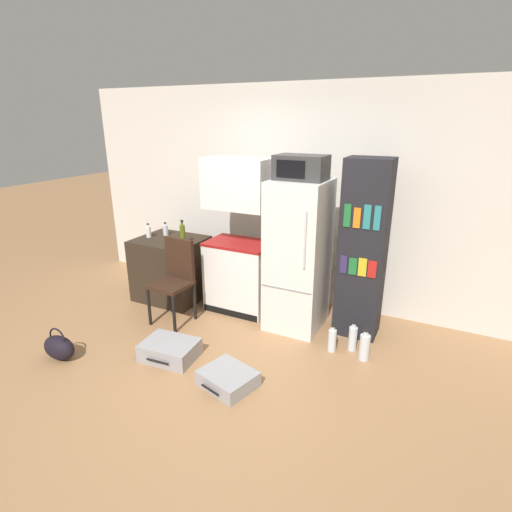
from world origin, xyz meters
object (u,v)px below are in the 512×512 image
Objects in this scene: microwave at (301,167)px; side_table at (171,268)px; bottle_clear_short at (166,230)px; suitcase_small_flat at (228,379)px; kitchen_hutch at (239,244)px; water_bottle_middle at (332,340)px; chair at (176,274)px; bottle_olive_oil at (183,234)px; water_bottle_front at (353,338)px; bookshelf at (363,251)px; suitcase_large_flat at (170,350)px; refrigerator at (298,256)px; bottle_milk_white at (148,232)px; water_bottle_back at (365,346)px; handbag at (59,347)px.

side_table is at bearing -178.79° from microwave.
bottle_clear_short is 0.32× the size of suitcase_small_flat.
water_bottle_middle is at bearing -18.51° from kitchen_hutch.
water_bottle_middle is at bearing 7.35° from chair.
bottle_olive_oil reaches higher than water_bottle_middle.
microwave is 1.80m from water_bottle_front.
bookshelf reaches higher than suitcase_large_flat.
kitchen_hutch is at bearing 15.99° from bottle_olive_oil.
refrigerator is 0.68m from bookshelf.
side_table is 1.77m from refrigerator.
suitcase_large_flat is at bearing -148.92° from water_bottle_middle.
bottle_milk_white is 1.77m from suitcase_large_flat.
suitcase_large_flat is (0.43, -0.70, -0.48)m from chair.
refrigerator is at bearing 145.54° from water_bottle_middle.
bottle_milk_white is 0.54× the size of water_bottle_back.
bottle_olive_oil is at bearing 153.36° from suitcase_small_flat.
handbag reaches higher than suitcase_large_flat.
bookshelf is at bearing 12.07° from microwave.
handbag is 2.70m from water_bottle_middle.
bookshelf reaches higher than bottle_olive_oil.
chair is (0.16, -0.38, -0.36)m from bottle_olive_oil.
bottle_olive_oil is at bearing 173.76° from water_bottle_back.
kitchen_hutch is 1.71m from suitcase_small_flat.
water_bottle_back is (2.14, 0.13, -0.42)m from chair.
bottle_clear_short reaches higher than chair.
microwave is at bearing 100.20° from suitcase_small_flat.
water_bottle_front is (2.43, -0.22, -0.26)m from side_table.
microwave is 2.19m from bottle_milk_white.
water_bottle_middle is 0.89× the size of water_bottle_back.
handbag is (-0.96, -0.49, 0.04)m from suitcase_large_flat.
bottle_olive_oil is at bearing -175.20° from microwave.
refrigerator is 1.87m from bottle_clear_short.
bookshelf reaches higher than bottle_milk_white.
suitcase_large_flat is at bearing -148.89° from water_bottle_front.
bottle_olive_oil is at bearing -25.39° from bottle_clear_short.
handbag is at bearing -153.65° from water_bottle_back.
side_table is 0.55m from bottle_milk_white.
refrigerator is at bearing -2.43° from bottle_clear_short.
refrigerator is 2.58m from handbag.
refrigerator is 1.16m from water_bottle_back.
side_table is at bearing 174.89° from water_bottle_front.
bookshelf is (1.43, 0.07, 0.11)m from kitchen_hutch.
bottle_clear_short is at bearing 177.57° from refrigerator.
water_bottle_back is at bearing -23.54° from refrigerator.
bottle_milk_white is at bearing -172.29° from kitchen_hutch.
water_bottle_back is (0.14, -0.12, 0.00)m from water_bottle_front.
chair is at bearing -46.84° from side_table.
refrigerator is at bearing 156.46° from water_bottle_back.
bookshelf is 2.53m from bottle_clear_short.
bottle_clear_short is 0.94× the size of bottle_milk_white.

